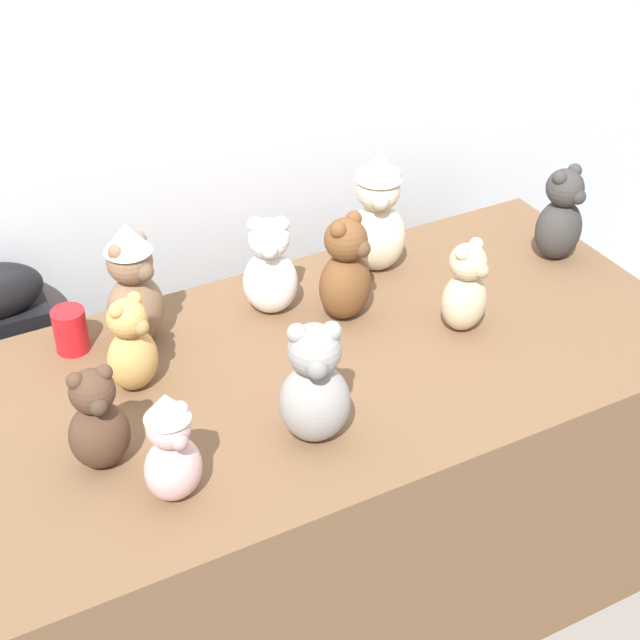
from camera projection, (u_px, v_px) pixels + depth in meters
The scene contains 14 objects.
wall_back at pixel (195, 62), 2.49m from camera, with size 7.00×0.08×2.60m, color silver.
display_table at pixel (320, 484), 2.51m from camera, with size 1.83×0.88×0.80m, color brown.
instrument_case at pixel (15, 411), 2.63m from camera, with size 0.28×0.13×0.93m.
teddy_bear_chestnut at pixel (346, 271), 2.36m from camera, with size 0.18×0.17×0.28m.
teddy_bear_ash at pixel (315, 386), 1.99m from camera, with size 0.19×0.17×0.29m.
teddy_bear_mocha at pixel (133, 286), 2.26m from camera, with size 0.18×0.17×0.32m.
teddy_bear_cocoa at pixel (97, 421), 1.93m from camera, with size 0.13×0.11×0.24m.
teddy_bear_charcoal at pixel (561, 216), 2.60m from camera, with size 0.16×0.14×0.27m.
teddy_bear_snow at pixel (270, 269), 2.38m from camera, with size 0.17×0.16×0.27m.
teddy_bear_blush at pixel (171, 449), 1.85m from camera, with size 0.13×0.12×0.26m.
teddy_bear_honey at pixel (131, 346), 2.14m from camera, with size 0.16×0.15×0.24m.
teddy_bear_sand at pixel (466, 289), 2.33m from camera, with size 0.15×0.14×0.24m.
teddy_bear_cream at pixel (378, 214), 2.52m from camera, with size 0.19×0.18×0.34m.
party_cup_red at pixel (71, 330), 2.29m from camera, with size 0.08×0.08×0.11m, color red.
Camera 1 is at (-0.84, -1.35, 2.19)m, focal length 54.45 mm.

